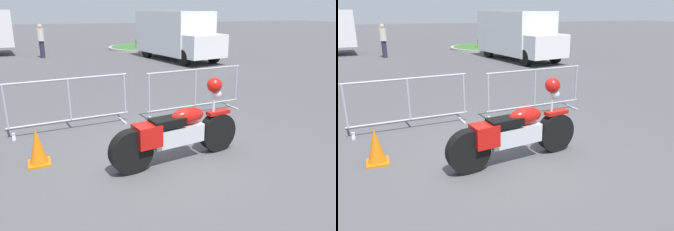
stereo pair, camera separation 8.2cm
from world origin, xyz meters
TOP-DOWN VIEW (x-y plane):
  - ground_plane at (0.00, 0.00)m, footprint 120.00×120.00m
  - motorcycle at (0.15, -0.17)m, footprint 2.31×0.54m
  - crowd_barrier_near at (-1.27, 2.01)m, footprint 2.44×0.60m
  - crowd_barrier_far at (1.57, 2.01)m, footprint 2.44×0.60m
  - delivery_van at (4.75, 10.39)m, footprint 2.83×5.27m
  - pedestrian at (-1.36, 13.60)m, footprint 0.44×0.44m
  - planter_island at (4.96, 15.61)m, footprint 4.50×4.50m
  - traffic_cone at (-1.95, 0.55)m, footprint 0.34×0.34m

SIDE VIEW (x-z plane):
  - ground_plane at x=0.00m, z-range 0.00..0.00m
  - planter_island at x=4.96m, z-range -0.29..0.65m
  - traffic_cone at x=-1.95m, z-range -0.01..0.58m
  - motorcycle at x=0.15m, z-range -0.16..1.15m
  - crowd_barrier_near at x=-1.27m, z-range 0.02..1.09m
  - crowd_barrier_far at x=1.57m, z-range 0.02..1.09m
  - pedestrian at x=-1.36m, z-range 0.07..1.76m
  - delivery_van at x=4.75m, z-range 0.09..2.40m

